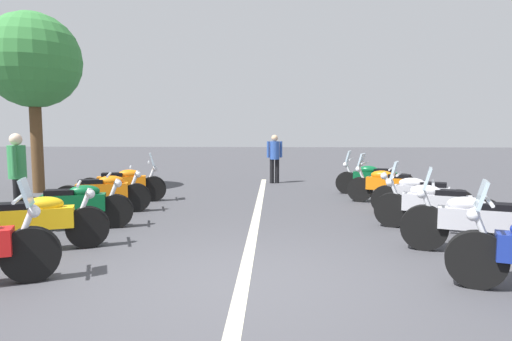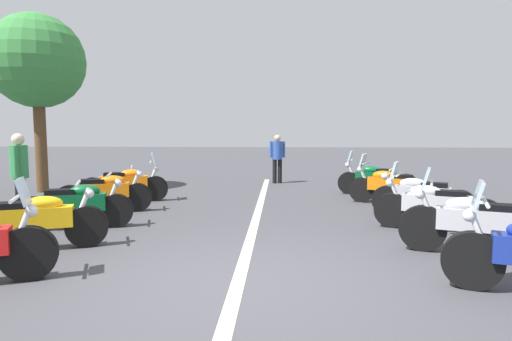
{
  "view_description": "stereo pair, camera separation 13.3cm",
  "coord_description": "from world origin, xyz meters",
  "px_view_note": "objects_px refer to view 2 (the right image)",
  "views": [
    {
      "loc": [
        -4.7,
        -0.35,
        1.75
      ],
      "look_at": [
        3.62,
        0.0,
        0.97
      ],
      "focal_mm": 29.81,
      "sensor_mm": 36.0,
      "label": 1
    },
    {
      "loc": [
        -4.7,
        -0.49,
        1.75
      ],
      "look_at": [
        3.62,
        0.0,
        0.97
      ],
      "focal_mm": 29.81,
      "sensor_mm": 36.0,
      "label": 2
    }
  ],
  "objects_px": {
    "motorcycle_left_row_1": "(32,220)",
    "motorcycle_right_row_5": "(376,178)",
    "motorcycle_right_row_2": "(434,205)",
    "motorcycle_right_row_3": "(421,196)",
    "motorcycle_left_row_2": "(76,204)",
    "motorcycle_right_row_1": "(477,223)",
    "motorcycle_left_row_4": "(125,183)",
    "bystander_0": "(19,170)",
    "bystander_4": "(277,155)",
    "motorcycle_right_row_4": "(390,185)",
    "motorcycle_left_row_3": "(105,192)",
    "roadside_tree_0": "(37,62)"
  },
  "relations": [
    {
      "from": "motorcycle_right_row_4",
      "to": "motorcycle_left_row_4",
      "type": "bearing_deg",
      "value": 25.99
    },
    {
      "from": "motorcycle_left_row_4",
      "to": "roadside_tree_0",
      "type": "xyz_separation_m",
      "value": [
        1.56,
        3.0,
        3.18
      ]
    },
    {
      "from": "motorcycle_right_row_4",
      "to": "bystander_4",
      "type": "bearing_deg",
      "value": -29.89
    },
    {
      "from": "motorcycle_left_row_3",
      "to": "bystander_4",
      "type": "relative_size",
      "value": 1.2
    },
    {
      "from": "motorcycle_right_row_4",
      "to": "motorcycle_right_row_2",
      "type": "bearing_deg",
      "value": 117.22
    },
    {
      "from": "motorcycle_right_row_1",
      "to": "motorcycle_left_row_4",
      "type": "bearing_deg",
      "value": -12.62
    },
    {
      "from": "motorcycle_right_row_2",
      "to": "motorcycle_right_row_4",
      "type": "relative_size",
      "value": 1.06
    },
    {
      "from": "motorcycle_left_row_3",
      "to": "motorcycle_right_row_4",
      "type": "xyz_separation_m",
      "value": [
        1.42,
        -6.33,
        0.01
      ]
    },
    {
      "from": "motorcycle_right_row_3",
      "to": "motorcycle_right_row_4",
      "type": "height_order",
      "value": "motorcycle_right_row_4"
    },
    {
      "from": "motorcycle_right_row_4",
      "to": "motorcycle_left_row_3",
      "type": "bearing_deg",
      "value": 38.23
    },
    {
      "from": "motorcycle_left_row_3",
      "to": "motorcycle_right_row_1",
      "type": "bearing_deg",
      "value": -40.59
    },
    {
      "from": "motorcycle_right_row_1",
      "to": "roadside_tree_0",
      "type": "distance_m",
      "value": 11.55
    },
    {
      "from": "motorcycle_left_row_4",
      "to": "motorcycle_right_row_3",
      "type": "relative_size",
      "value": 1.1
    },
    {
      "from": "motorcycle_right_row_4",
      "to": "motorcycle_left_row_2",
      "type": "bearing_deg",
      "value": 50.74
    },
    {
      "from": "motorcycle_right_row_2",
      "to": "bystander_4",
      "type": "distance_m",
      "value": 7.23
    },
    {
      "from": "motorcycle_left_row_4",
      "to": "motorcycle_right_row_1",
      "type": "height_order",
      "value": "motorcycle_right_row_1"
    },
    {
      "from": "motorcycle_right_row_2",
      "to": "motorcycle_right_row_5",
      "type": "bearing_deg",
      "value": -66.21
    },
    {
      "from": "motorcycle_right_row_2",
      "to": "motorcycle_left_row_1",
      "type": "bearing_deg",
      "value": 36.6
    },
    {
      "from": "motorcycle_left_row_1",
      "to": "motorcycle_right_row_5",
      "type": "relative_size",
      "value": 0.99
    },
    {
      "from": "motorcycle_right_row_1",
      "to": "motorcycle_right_row_3",
      "type": "relative_size",
      "value": 1.09
    },
    {
      "from": "motorcycle_left_row_4",
      "to": "bystander_0",
      "type": "bearing_deg",
      "value": -133.86
    },
    {
      "from": "motorcycle_left_row_4",
      "to": "motorcycle_left_row_2",
      "type": "bearing_deg",
      "value": -102.5
    },
    {
      "from": "motorcycle_left_row_2",
      "to": "motorcycle_right_row_3",
      "type": "bearing_deg",
      "value": -4.18
    },
    {
      "from": "motorcycle_right_row_1",
      "to": "motorcycle_right_row_3",
      "type": "bearing_deg",
      "value": -72.38
    },
    {
      "from": "motorcycle_left_row_2",
      "to": "motorcycle_right_row_2",
      "type": "bearing_deg",
      "value": -14.56
    },
    {
      "from": "motorcycle_right_row_4",
      "to": "motorcycle_right_row_5",
      "type": "xyz_separation_m",
      "value": [
        1.41,
        0.02,
        0.0
      ]
    },
    {
      "from": "motorcycle_left_row_4",
      "to": "bystander_0",
      "type": "height_order",
      "value": "bystander_0"
    },
    {
      "from": "bystander_0",
      "to": "motorcycle_right_row_4",
      "type": "bearing_deg",
      "value": -0.97
    },
    {
      "from": "motorcycle_left_row_2",
      "to": "motorcycle_right_row_5",
      "type": "xyz_separation_m",
      "value": [
        4.33,
        -6.21,
        0.01
      ]
    },
    {
      "from": "motorcycle_left_row_1",
      "to": "motorcycle_right_row_4",
      "type": "bearing_deg",
      "value": 13.11
    },
    {
      "from": "motorcycle_right_row_2",
      "to": "motorcycle_right_row_3",
      "type": "bearing_deg",
      "value": -75.27
    },
    {
      "from": "motorcycle_left_row_1",
      "to": "motorcycle_right_row_1",
      "type": "height_order",
      "value": "motorcycle_right_row_1"
    },
    {
      "from": "motorcycle_left_row_3",
      "to": "motorcycle_right_row_4",
      "type": "relative_size",
      "value": 1.03
    },
    {
      "from": "motorcycle_left_row_2",
      "to": "motorcycle_right_row_2",
      "type": "distance_m",
      "value": 6.3
    },
    {
      "from": "motorcycle_left_row_3",
      "to": "motorcycle_left_row_4",
      "type": "distance_m",
      "value": 1.38
    },
    {
      "from": "motorcycle_left_row_4",
      "to": "motorcycle_right_row_3",
      "type": "distance_m",
      "value": 6.8
    },
    {
      "from": "motorcycle_left_row_2",
      "to": "motorcycle_left_row_4",
      "type": "height_order",
      "value": "motorcycle_left_row_4"
    },
    {
      "from": "motorcycle_left_row_1",
      "to": "motorcycle_right_row_3",
      "type": "xyz_separation_m",
      "value": [
        2.77,
        -6.43,
        -0.01
      ]
    },
    {
      "from": "motorcycle_right_row_2",
      "to": "bystander_4",
      "type": "height_order",
      "value": "bystander_4"
    },
    {
      "from": "motorcycle_right_row_1",
      "to": "roadside_tree_0",
      "type": "xyz_separation_m",
      "value": [
        5.71,
        9.53,
        3.17
      ]
    },
    {
      "from": "motorcycle_left_row_4",
      "to": "motorcycle_right_row_4",
      "type": "relative_size",
      "value": 1.1
    },
    {
      "from": "motorcycle_left_row_3",
      "to": "motorcycle_right_row_2",
      "type": "relative_size",
      "value": 0.97
    },
    {
      "from": "bystander_0",
      "to": "bystander_4",
      "type": "distance_m",
      "value": 7.95
    },
    {
      "from": "motorcycle_left_row_4",
      "to": "motorcycle_right_row_3",
      "type": "height_order",
      "value": "motorcycle_left_row_4"
    },
    {
      "from": "motorcycle_left_row_4",
      "to": "motorcycle_right_row_4",
      "type": "bearing_deg",
      "value": -15.53
    },
    {
      "from": "motorcycle_left_row_4",
      "to": "motorcycle_right_row_2",
      "type": "height_order",
      "value": "same"
    },
    {
      "from": "motorcycle_right_row_2",
      "to": "motorcycle_right_row_4",
      "type": "height_order",
      "value": "motorcycle_right_row_2"
    },
    {
      "from": "motorcycle_right_row_1",
      "to": "motorcycle_right_row_5",
      "type": "bearing_deg",
      "value": -68.62
    },
    {
      "from": "motorcycle_right_row_1",
      "to": "motorcycle_right_row_2",
      "type": "distance_m",
      "value": 1.47
    },
    {
      "from": "motorcycle_left_row_4",
      "to": "motorcycle_right_row_5",
      "type": "xyz_separation_m",
      "value": [
        1.45,
        -6.38,
        -0.0
      ]
    }
  ]
}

